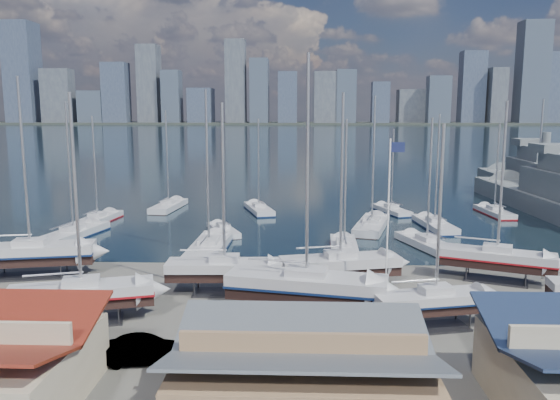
{
  "coord_description": "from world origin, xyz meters",
  "views": [
    {
      "loc": [
        -0.12,
        -50.47,
        14.45
      ],
      "look_at": [
        -2.38,
        8.0,
        4.9
      ],
      "focal_mm": 35.0,
      "sensor_mm": 36.0,
      "label": 1
    }
  ],
  "objects_px": {
    "sailboat_cradle_0": "(31,253)",
    "naval_ship_west": "(537,186)",
    "flagpole": "(389,210)",
    "car_a": "(235,341)"
  },
  "relations": [
    {
      "from": "sailboat_cradle_0",
      "to": "naval_ship_west",
      "type": "distance_m",
      "value": 81.5
    },
    {
      "from": "naval_ship_west",
      "to": "flagpole",
      "type": "distance_m",
      "value": 65.47
    },
    {
      "from": "sailboat_cradle_0",
      "to": "car_a",
      "type": "relative_size",
      "value": 3.84
    },
    {
      "from": "car_a",
      "to": "flagpole",
      "type": "height_order",
      "value": "flagpole"
    },
    {
      "from": "naval_ship_west",
      "to": "car_a",
      "type": "xyz_separation_m",
      "value": [
        -44.81,
        -64.3,
        -0.89
      ]
    },
    {
      "from": "naval_ship_west",
      "to": "flagpole",
      "type": "xyz_separation_m",
      "value": [
        -34.36,
        -55.45,
        5.57
      ]
    },
    {
      "from": "sailboat_cradle_0",
      "to": "flagpole",
      "type": "height_order",
      "value": "sailboat_cradle_0"
    },
    {
      "from": "sailboat_cradle_0",
      "to": "flagpole",
      "type": "xyz_separation_m",
      "value": [
        30.2,
        -5.7,
        5.09
      ]
    },
    {
      "from": "naval_ship_west",
      "to": "sailboat_cradle_0",
      "type": "bearing_deg",
      "value": 128.93
    },
    {
      "from": "car_a",
      "to": "flagpole",
      "type": "relative_size",
      "value": 0.36
    }
  ]
}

